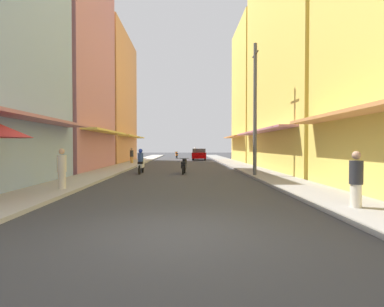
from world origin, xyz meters
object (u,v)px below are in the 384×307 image
(parked_car, at_px, (199,154))
(pedestrian_crossing, at_px, (356,182))
(motorbike_black, at_px, (184,166))
(motorbike_white, at_px, (141,162))
(pedestrian_midway, at_px, (62,170))
(motorbike_maroon, at_px, (195,154))
(motorbike_orange, at_px, (177,155))
(utility_pole, at_px, (255,109))
(pedestrian_far, at_px, (132,156))

(parked_car, bearing_deg, pedestrian_crossing, -84.68)
(motorbike_black, xyz_separation_m, motorbike_white, (-2.73, 0.17, 0.20))
(pedestrian_midway, bearing_deg, motorbike_maroon, 78.77)
(motorbike_maroon, bearing_deg, parked_car, -82.87)
(motorbike_black, bearing_deg, motorbike_orange, 92.86)
(motorbike_white, distance_m, motorbike_orange, 23.93)
(motorbike_white, bearing_deg, motorbike_orange, 86.34)
(motorbike_maroon, distance_m, motorbike_orange, 2.98)
(parked_car, bearing_deg, motorbike_white, -103.63)
(utility_pole, bearing_deg, pedestrian_crossing, -86.05)
(motorbike_white, relative_size, pedestrian_crossing, 1.13)
(motorbike_black, height_order, pedestrian_far, pedestrian_far)
(pedestrian_crossing, bearing_deg, pedestrian_far, 114.75)
(motorbike_white, xyz_separation_m, motorbike_maroon, (4.08, 22.35, 0.00))
(motorbike_maroon, distance_m, pedestrian_far, 14.10)
(parked_car, relative_size, utility_pole, 0.56)
(pedestrian_far, height_order, utility_pole, utility_pole)
(pedestrian_crossing, xyz_separation_m, utility_pole, (-0.61, 8.84, 3.00))
(motorbike_white, bearing_deg, utility_pole, -19.41)
(pedestrian_far, bearing_deg, pedestrian_crossing, -65.25)
(pedestrian_midway, xyz_separation_m, pedestrian_crossing, (9.18, -3.64, -0.02))
(motorbike_maroon, xyz_separation_m, motorbike_orange, (-2.55, 1.53, -0.20))
(motorbike_white, bearing_deg, pedestrian_crossing, -56.84)
(motorbike_black, bearing_deg, motorbike_white, 176.34)
(parked_car, relative_size, pedestrian_midway, 2.54)
(motorbike_orange, distance_m, pedestrian_midway, 31.63)
(motorbike_black, xyz_separation_m, motorbike_orange, (-1.20, 24.05, 0.00))
(motorbike_black, relative_size, pedestrian_midway, 1.10)
(pedestrian_midway, distance_m, utility_pole, 10.46)
(pedestrian_crossing, distance_m, utility_pole, 9.35)
(motorbike_black, bearing_deg, pedestrian_midway, -121.86)
(parked_car, bearing_deg, motorbike_orange, 120.14)
(motorbike_white, relative_size, motorbike_orange, 1.00)
(motorbike_white, xyz_separation_m, utility_pole, (6.71, -2.36, 3.10))
(pedestrian_midway, bearing_deg, parked_car, 76.31)
(motorbike_maroon, relative_size, pedestrian_crossing, 1.13)
(parked_car, distance_m, pedestrian_far, 11.26)
(motorbike_orange, height_order, pedestrian_crossing, pedestrian_crossing)
(utility_pole, bearing_deg, motorbike_maroon, 96.08)
(motorbike_orange, relative_size, utility_pole, 0.24)
(parked_car, xyz_separation_m, pedestrian_crossing, (2.79, -29.91, 0.06))
(motorbike_black, relative_size, pedestrian_crossing, 1.13)
(pedestrian_midway, height_order, utility_pole, utility_pole)
(motorbike_maroon, xyz_separation_m, pedestrian_midway, (-5.94, -29.92, 0.12))
(motorbike_black, relative_size, motorbike_orange, 1.00)
(motorbike_maroon, height_order, pedestrian_crossing, pedestrian_crossing)
(pedestrian_midway, distance_m, pedestrian_far, 17.38)
(motorbike_white, bearing_deg, parked_car, 76.37)
(motorbike_orange, relative_size, pedestrian_far, 1.13)
(parked_car, xyz_separation_m, pedestrian_midway, (-6.40, -26.27, 0.08))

